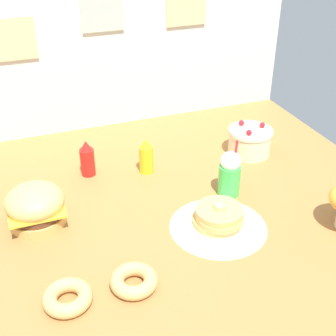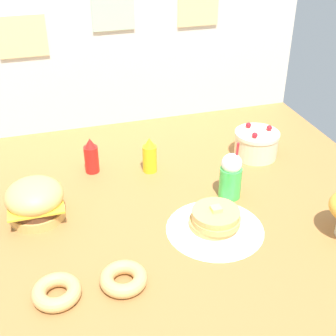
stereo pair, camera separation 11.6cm
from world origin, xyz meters
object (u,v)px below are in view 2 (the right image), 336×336
donut_chocolate (124,278)px  ketchup_bottle (91,156)px  pancake_stack (215,221)px  burger (35,201)px  donut_pink_glaze (57,292)px  mustard_bottle (150,156)px  layer_cake (256,144)px  cream_soda_cup (231,176)px

donut_chocolate → ketchup_bottle: bearing=89.3°
pancake_stack → burger: bearing=156.7°
donut_pink_glaze → donut_chocolate: (0.23, -0.00, 0.00)m
mustard_bottle → layer_cake: bearing=-1.2°
layer_cake → donut_pink_glaze: 1.26m
donut_pink_glaze → ketchup_bottle: bearing=73.0°
pancake_stack → ketchup_bottle: ketchup_bottle is taller
donut_pink_glaze → layer_cake: bearing=32.9°
layer_cake → donut_pink_glaze: layer_cake is taller
ketchup_bottle → pancake_stack: bearing=-55.5°
ketchup_bottle → cream_soda_cup: (0.55, -0.38, 0.02)m
pancake_stack → mustard_bottle: 0.53m
burger → mustard_bottle: mustard_bottle is taller
donut_pink_glaze → donut_chocolate: 0.23m
ketchup_bottle → donut_pink_glaze: size_ratio=1.08×
burger → donut_pink_glaze: burger is taller
burger → donut_pink_glaze: size_ratio=1.43×
burger → pancake_stack: 0.74m
donut_pink_glaze → burger: bearing=94.6°
layer_cake → mustard_bottle: bearing=178.8°
pancake_stack → donut_chocolate: 0.46m
burger → donut_pink_glaze: bearing=-85.4°
ketchup_bottle → cream_soda_cup: bearing=-34.8°
ketchup_bottle → layer_cake: bearing=-6.0°
donut_pink_glaze → donut_chocolate: same height
cream_soda_cup → donut_chocolate: 0.69m
mustard_bottle → cream_soda_cup: bearing=-47.4°
cream_soda_cup → donut_pink_glaze: cream_soda_cup is taller
ketchup_bottle → mustard_bottle: same height
mustard_bottle → donut_chocolate: (-0.28, -0.70, -0.06)m
layer_cake → cream_soda_cup: (-0.27, -0.30, 0.04)m
burger → donut_chocolate: bearing=-61.2°
ketchup_bottle → donut_chocolate: size_ratio=1.08×
ketchup_bottle → donut_pink_glaze: bearing=-107.0°
layer_cake → ketchup_bottle: ketchup_bottle is taller
layer_cake → donut_pink_glaze: (-1.06, -0.69, -0.04)m
pancake_stack → layer_cake: (0.42, 0.50, 0.03)m
mustard_bottle → donut_pink_glaze: mustard_bottle is taller
ketchup_bottle → cream_soda_cup: cream_soda_cup is taller
pancake_stack → cream_soda_cup: size_ratio=1.13×
mustard_bottle → donut_chocolate: bearing=-111.6°
pancake_stack → cream_soda_cup: (0.15, 0.20, 0.06)m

